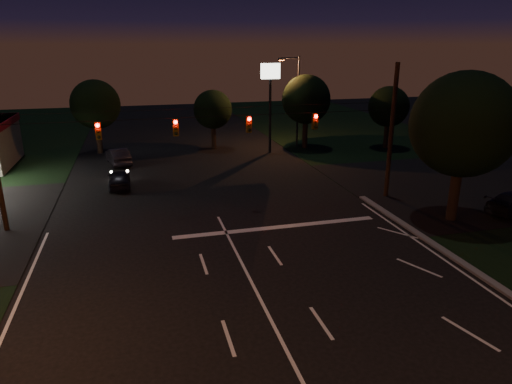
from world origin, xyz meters
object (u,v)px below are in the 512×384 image
object	(u,v)px
utility_pole_right	(385,196)
car_oncoming_b	(118,156)
tree_right_near	(462,125)
car_oncoming_a	(119,179)

from	to	relation	value
utility_pole_right	car_oncoming_b	world-z (taller)	utility_pole_right
tree_right_near	car_oncoming_b	xyz separation A→B (m)	(-19.71, 18.81, -4.96)
tree_right_near	car_oncoming_b	bearing A→B (deg)	136.33
car_oncoming_a	car_oncoming_b	bearing A→B (deg)	-88.84
car_oncoming_a	car_oncoming_b	xyz separation A→B (m)	(-0.24, 7.19, 0.06)
car_oncoming_b	tree_right_near	bearing A→B (deg)	123.72
car_oncoming_b	car_oncoming_a	bearing A→B (deg)	79.29
tree_right_near	car_oncoming_b	distance (m)	27.69
car_oncoming_a	utility_pole_right	bearing A→B (deg)	158.53
tree_right_near	car_oncoming_b	size ratio (longest dim) A/B	2.02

